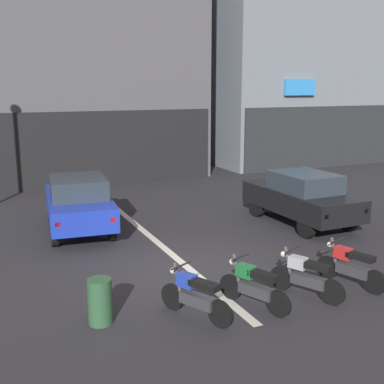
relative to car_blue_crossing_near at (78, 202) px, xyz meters
name	(u,v)px	position (x,y,z in m)	size (l,w,h in m)	color
ground_plane	(191,270)	(1.73, -4.28, -0.89)	(120.00, 120.00, 0.00)	#2B2B30
lane_centre_line	(120,211)	(1.73, 1.72, -0.88)	(0.20, 18.00, 0.01)	silver
building_mid_block	(88,52)	(2.71, 10.06, 4.93)	(9.65, 7.38, 11.66)	#56565B
building_far_right	(287,31)	(14.12, 10.06, 6.39)	(10.00, 7.59, 14.59)	gray
car_blue_crossing_near	(78,202)	(0.00, 0.00, 0.00)	(2.18, 4.26, 1.64)	black
car_black_parked_kerbside	(302,196)	(6.48, -2.10, 0.00)	(1.82, 4.13, 1.64)	black
motorcycle_blue_row_leftmost	(195,295)	(0.82, -6.52, -0.43)	(0.81, 1.53, 0.98)	black
motorcycle_green_row_left_mid	(253,285)	(2.04, -6.57, -0.43)	(0.74, 1.57, 0.98)	black
motorcycle_silver_row_centre	(306,276)	(3.27, -6.60, -0.43)	(0.80, 1.54, 0.98)	black
motorcycle_red_row_right_mid	(350,266)	(4.49, -6.52, -0.43)	(0.65, 1.62, 0.98)	black
trash_bin	(100,301)	(-0.84, -6.00, -0.46)	(0.44, 0.44, 0.85)	#2D5938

